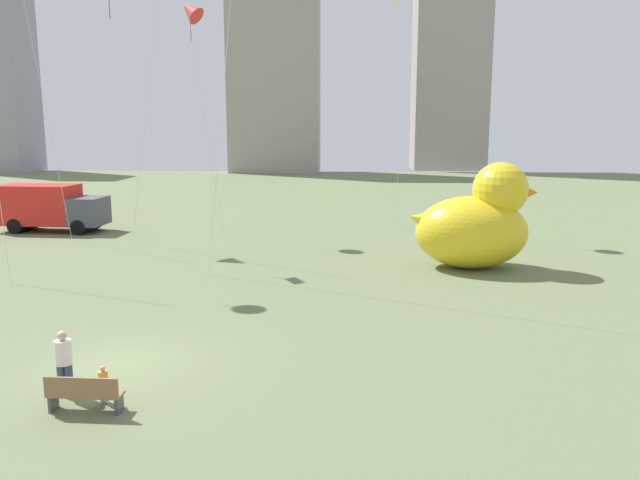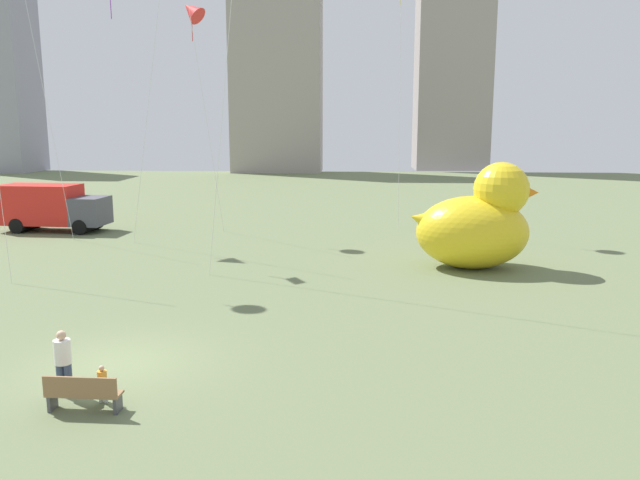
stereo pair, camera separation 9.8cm
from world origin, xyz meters
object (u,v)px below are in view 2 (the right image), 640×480
(person_child, at_px, (102,382))
(giant_inflatable_duck, at_px, (477,223))
(person_adult, at_px, (63,360))
(kite_red, at_px, (192,11))
(box_truck, at_px, (52,208))
(park_bench, at_px, (83,393))

(person_child, relative_size, giant_inflatable_duck, 0.16)
(person_adult, relative_size, giant_inflatable_duck, 0.28)
(person_child, height_order, kite_red, kite_red)
(person_adult, bearing_deg, box_truck, 116.29)
(park_bench, height_order, person_adult, person_adult)
(park_bench, relative_size, person_child, 1.89)
(person_adult, height_order, box_truck, box_truck)
(park_bench, distance_m, box_truck, 26.98)
(person_child, height_order, box_truck, box_truck)
(giant_inflatable_duck, distance_m, kite_red, 20.51)
(kite_red, bearing_deg, park_bench, -82.33)
(park_bench, distance_m, kite_red, 27.42)
(person_child, distance_m, kite_red, 26.96)
(giant_inflatable_duck, bearing_deg, person_adult, -131.07)
(park_bench, height_order, giant_inflatable_duck, giant_inflatable_duck)
(person_adult, relative_size, person_child, 1.78)
(person_adult, bearing_deg, giant_inflatable_duck, 48.93)
(park_bench, xyz_separation_m, giant_inflatable_duck, (11.72, 15.34, 1.58))
(box_truck, bearing_deg, giant_inflatable_duck, -19.89)
(kite_red, bearing_deg, box_truck, -178.46)
(giant_inflatable_duck, height_order, box_truck, giant_inflatable_duck)
(giant_inflatable_duck, height_order, kite_red, kite_red)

